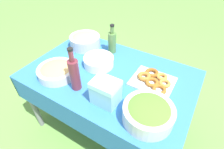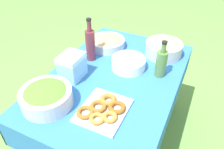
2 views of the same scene
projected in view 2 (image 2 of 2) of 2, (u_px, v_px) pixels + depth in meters
name	position (u px, v px, depth m)	size (l,w,h in m)	color
ground_plane	(114.00, 136.00, 2.10)	(14.00, 14.00, 0.00)	#609342
picnic_table	(114.00, 85.00, 1.71)	(1.41, 0.93, 0.73)	#2D6BB2
salad_bowl	(46.00, 96.00, 1.37)	(0.33, 0.33, 0.13)	silver
pasta_bowl	(164.00, 48.00, 1.84)	(0.31, 0.31, 0.14)	#B2B7BC
donut_platter	(103.00, 109.00, 1.35)	(0.33, 0.30, 0.05)	silver
plate_stack	(128.00, 63.00, 1.71)	(0.27, 0.27, 0.08)	white
olive_oil_bottle	(161.00, 63.00, 1.59)	(0.08, 0.08, 0.29)	#4C7238
wine_bottle	(90.00, 44.00, 1.75)	(0.08, 0.08, 0.36)	maroon
bread_bowl	(107.00, 42.00, 1.96)	(0.31, 0.31, 0.10)	silver
cooler_box	(72.00, 66.00, 1.58)	(0.18, 0.15, 0.19)	#8CC6E5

